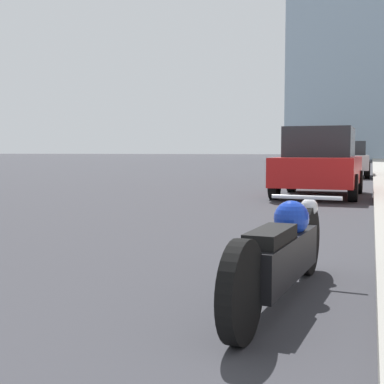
# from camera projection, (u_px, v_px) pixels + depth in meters

# --- Properties ---
(motorcycle) EXTENTS (0.62, 2.55, 0.73)m
(motorcycle) POSITION_uv_depth(u_px,v_px,m) (283.00, 252.00, 4.00)
(motorcycle) COLOR black
(motorcycle) RESTS_ON ground_plane
(parked_car_red) EXTENTS (2.03, 3.94, 1.71)m
(parked_car_red) POSITION_uv_depth(u_px,v_px,m) (319.00, 163.00, 13.24)
(parked_car_red) COLOR red
(parked_car_red) RESTS_ON ground_plane
(parked_car_silver) EXTENTS (1.89, 4.60, 1.55)m
(parked_car_silver) POSITION_uv_depth(u_px,v_px,m) (348.00, 159.00, 23.37)
(parked_car_silver) COLOR #BCBCC1
(parked_car_silver) RESTS_ON ground_plane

